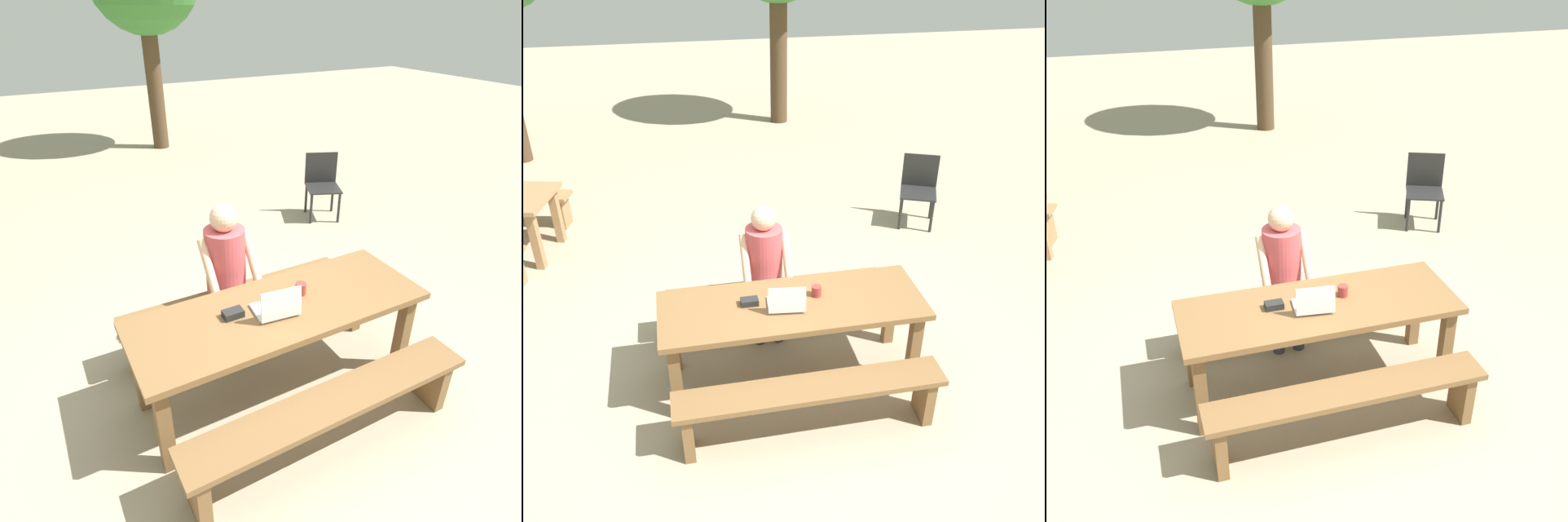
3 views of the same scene
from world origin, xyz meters
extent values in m
plane|color=tan|center=(0.00, 0.00, 0.00)|extent=(30.00, 30.00, 0.00)
cube|color=brown|center=(0.00, 0.00, 0.73)|extent=(2.15, 0.77, 0.05)
cube|color=brown|center=(-0.97, -0.28, 0.35)|extent=(0.09, 0.09, 0.71)
cube|color=brown|center=(0.97, -0.28, 0.35)|extent=(0.09, 0.09, 0.71)
cube|color=brown|center=(-0.97, 0.28, 0.35)|extent=(0.09, 0.09, 0.71)
cube|color=brown|center=(0.97, 0.28, 0.35)|extent=(0.09, 0.09, 0.71)
cube|color=brown|center=(0.00, -0.67, 0.45)|extent=(2.04, 0.30, 0.05)
cube|color=brown|center=(-0.92, -0.67, 0.22)|extent=(0.08, 0.24, 0.43)
cube|color=brown|center=(0.92, -0.67, 0.22)|extent=(0.08, 0.24, 0.43)
cube|color=brown|center=(0.00, 0.67, 0.45)|extent=(2.04, 0.30, 0.05)
cube|color=brown|center=(-0.92, 0.67, 0.22)|extent=(0.08, 0.24, 0.43)
cube|color=brown|center=(0.92, 0.67, 0.22)|extent=(0.08, 0.24, 0.43)
cube|color=silver|center=(-0.05, -0.01, 0.77)|extent=(0.32, 0.25, 0.02)
cube|color=silver|center=(-0.07, -0.13, 0.89)|extent=(0.30, 0.07, 0.22)
cube|color=#0F1933|center=(-0.07, -0.13, 0.89)|extent=(0.27, 0.05, 0.20)
cube|color=black|center=(-0.34, 0.05, 0.78)|extent=(0.14, 0.09, 0.05)
cylinder|color=#99332D|center=(0.22, 0.07, 0.80)|extent=(0.08, 0.08, 0.09)
cylinder|color=#333847|center=(-0.20, 0.49, 0.24)|extent=(0.10, 0.10, 0.48)
cylinder|color=#333847|center=(-0.02, 0.49, 0.24)|extent=(0.10, 0.10, 0.48)
cube|color=#333847|center=(-0.11, 0.58, 0.52)|extent=(0.28, 0.28, 0.12)
cylinder|color=#C64C51|center=(-0.11, 0.67, 0.83)|extent=(0.33, 0.33, 0.54)
cylinder|color=#DBAD89|center=(-0.29, 0.57, 0.86)|extent=(0.07, 0.32, 0.41)
cylinder|color=#DBAD89|center=(0.07, 0.57, 0.86)|extent=(0.07, 0.32, 0.41)
sphere|color=#DBAD89|center=(-0.11, 0.67, 1.20)|extent=(0.22, 0.22, 0.22)
cube|color=#262626|center=(2.14, 2.46, 0.43)|extent=(0.58, 0.58, 0.02)
cube|color=#262626|center=(2.22, 2.66, 0.65)|extent=(0.41, 0.19, 0.42)
cylinder|color=#262626|center=(1.89, 2.36, 0.21)|extent=(0.04, 0.04, 0.42)
cylinder|color=#262626|center=(2.24, 2.22, 0.21)|extent=(0.04, 0.04, 0.42)
cylinder|color=#262626|center=(2.04, 2.71, 0.21)|extent=(0.04, 0.04, 0.42)
cylinder|color=#262626|center=(2.39, 2.57, 0.21)|extent=(0.04, 0.04, 0.42)
cylinder|color=#4C3823|center=(1.23, 6.95, 1.24)|extent=(0.31, 0.31, 2.47)
camera|label=1|loc=(-1.33, -2.19, 2.62)|focal=30.68mm
camera|label=2|loc=(-0.83, -3.77, 3.49)|focal=40.34mm
camera|label=3|loc=(-1.24, -3.79, 3.35)|focal=42.77mm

